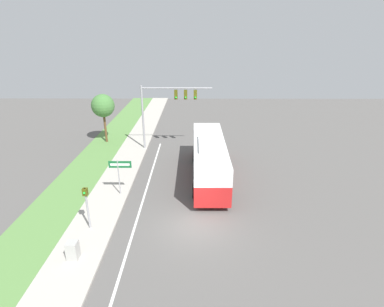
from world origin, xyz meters
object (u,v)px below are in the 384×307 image
(signal_gantry, at_px, (167,103))
(pedestrian_signal, at_px, (87,202))
(utility_cabinet, at_px, (73,250))
(street_sign, at_px, (120,170))
(bus, at_px, (209,157))

(signal_gantry, distance_m, pedestrian_signal, 14.61)
(signal_gantry, distance_m, utility_cabinet, 17.39)
(street_sign, bearing_deg, bus, 24.82)
(pedestrian_signal, xyz_separation_m, street_sign, (0.97, 4.18, 0.11))
(bus, height_order, street_sign, bus)
(pedestrian_signal, bearing_deg, signal_gantry, 75.57)
(street_sign, bearing_deg, signal_gantry, 74.97)
(bus, relative_size, utility_cabinet, 11.04)
(bus, height_order, utility_cabinet, bus)
(street_sign, bearing_deg, pedestrian_signal, -103.02)
(bus, distance_m, pedestrian_signal, 10.37)
(signal_gantry, bearing_deg, utility_cabinet, -102.23)
(signal_gantry, bearing_deg, bus, -59.74)
(signal_gantry, height_order, street_sign, signal_gantry)
(pedestrian_signal, bearing_deg, bus, 43.90)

